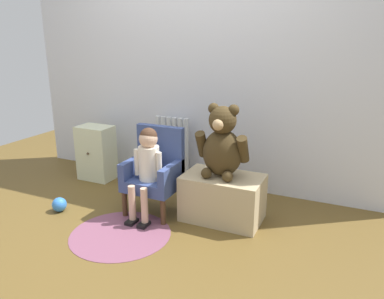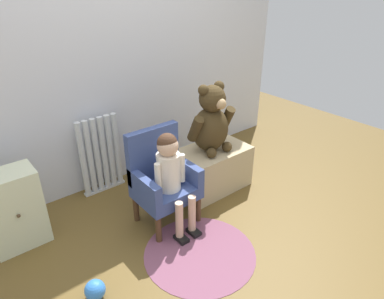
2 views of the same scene
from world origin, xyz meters
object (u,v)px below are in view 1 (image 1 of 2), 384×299
floor_rug (121,234)px  toy_ball (59,205)px  radiator (172,150)px  child_armchair (155,171)px  child_figure (147,160)px  low_bench (223,198)px  small_dresser (96,153)px  large_teddy_bear (222,145)px

floor_rug → toy_ball: (-0.71, 0.11, 0.06)m
radiator → child_armchair: bearing=-74.9°
toy_ball → child_figure: bearing=18.7°
child_figure → low_bench: child_figure is taller
floor_rug → toy_ball: toy_ball is taller
small_dresser → child_armchair: size_ratio=0.78×
small_dresser → child_armchair: bearing=-23.5°
low_bench → floor_rug: size_ratio=0.83×
child_figure → toy_ball: 0.90m
child_armchair → low_bench: size_ratio=1.14×
radiator → low_bench: bearing=-37.1°
large_teddy_bear → small_dresser: bearing=168.1°
floor_rug → small_dresser: bearing=135.5°
low_bench → child_figure: bearing=-160.9°
small_dresser → child_figure: (0.94, -0.52, 0.21)m
radiator → floor_rug: (0.14, -1.14, -0.33)m
radiator → child_figure: (0.18, -0.77, 0.16)m
large_teddy_bear → floor_rug: size_ratio=0.76×
child_armchair → small_dresser: bearing=156.5°
radiator → large_teddy_bear: (0.74, -0.57, 0.29)m
small_dresser → floor_rug: small_dresser is taller
small_dresser → low_bench: small_dresser is taller
radiator → large_teddy_bear: 0.98m
small_dresser → low_bench: size_ratio=0.89×
large_teddy_bear → low_bench: bearing=-18.2°
radiator → small_dresser: size_ratio=1.20×
large_teddy_bear → toy_ball: bearing=-160.7°
small_dresser → large_teddy_bear: large_teddy_bear is taller
large_teddy_bear → toy_ball: large_teddy_bear is taller
floor_rug → low_bench: bearing=42.7°
low_bench → toy_ball: low_bench is taller
child_figure → toy_ball: bearing=-161.3°
radiator → toy_ball: size_ratio=5.48×
small_dresser → large_teddy_bear: size_ratio=0.97×
child_figure → large_teddy_bear: size_ratio=1.29×
child_figure → large_teddy_bear: bearing=20.1°
radiator → small_dresser: (-0.76, -0.25, -0.05)m
child_figure → small_dresser: bearing=151.0°
child_armchair → low_bench: bearing=8.6°
child_armchair → floor_rug: child_armchair is taller
radiator → floor_rug: 1.20m
small_dresser → child_figure: size_ratio=0.75×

